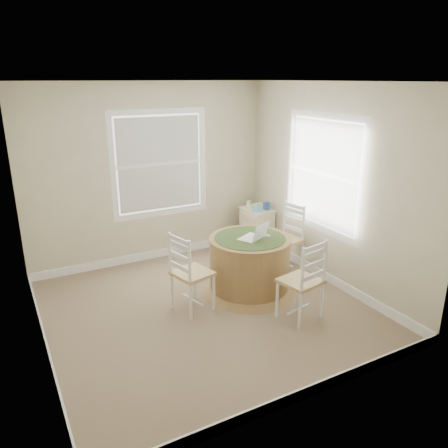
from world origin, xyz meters
TOP-DOWN VIEW (x-y plane):
  - room at (0.17, 0.16)m, footprint 3.64×3.64m
  - round_table at (0.70, 0.16)m, footprint 1.21×1.21m
  - chair_left at (-0.13, 0.08)m, footprint 0.49×0.50m
  - chair_near at (0.85, -0.69)m, footprint 0.49×0.47m
  - chair_right at (1.47, 0.47)m, footprint 0.46×0.48m
  - laptop at (0.73, 0.11)m, footprint 0.41×0.40m
  - mouse at (0.87, 0.13)m, footprint 0.08×0.10m
  - phone at (0.94, 0.12)m, footprint 0.06×0.10m
  - keys at (0.91, 0.27)m, footprint 0.07×0.06m
  - corner_chest at (1.58, 1.36)m, footprint 0.41×0.53m
  - tissue_box at (1.50, 1.23)m, footprint 0.13×0.13m
  - box_yellow at (1.64, 1.42)m, footprint 0.15×0.11m
  - box_blue at (1.67, 1.26)m, footprint 0.08×0.08m
  - cup_cream at (1.53, 1.51)m, footprint 0.07×0.07m

SIDE VIEW (x-z plane):
  - corner_chest at x=1.58m, z-range 0.00..0.68m
  - round_table at x=0.70m, z-range 0.03..0.77m
  - chair_left at x=-0.13m, z-range 0.00..0.95m
  - chair_near at x=0.85m, z-range 0.00..0.95m
  - chair_right at x=1.47m, z-range 0.00..0.95m
  - box_yellow at x=1.64m, z-range 0.68..0.74m
  - cup_cream at x=1.53m, z-range 0.68..0.77m
  - tissue_box at x=1.50m, z-range 0.68..0.78m
  - phone at x=0.94m, z-range 0.73..0.74m
  - box_blue at x=1.67m, z-range 0.68..0.80m
  - keys at x=0.91m, z-range 0.73..0.75m
  - mouse at x=0.87m, z-range 0.73..0.76m
  - laptop at x=0.73m, z-range 0.65..0.88m
  - room at x=0.17m, z-range -0.02..2.62m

